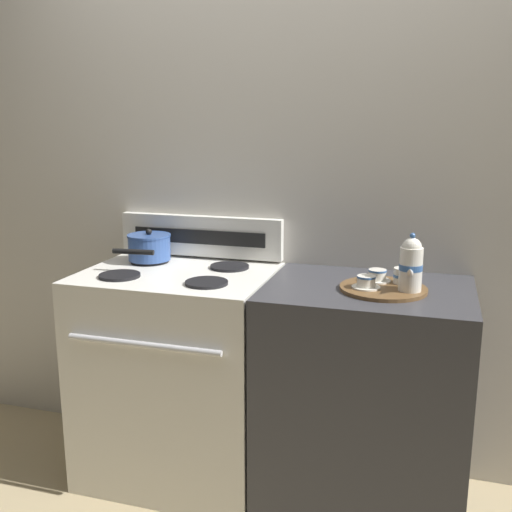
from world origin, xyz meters
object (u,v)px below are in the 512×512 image
serving_tray (383,289)px  teapot (411,264)px  teacup_left (366,282)px  stove (179,374)px  creamer_jug (402,276)px  teacup_right (377,275)px  saucepan (149,247)px

serving_tray → teapot: 0.14m
serving_tray → teacup_left: size_ratio=3.07×
teapot → teacup_left: 0.17m
stove → creamer_jug: 1.05m
teacup_right → creamer_jug: size_ratio=1.57×
teacup_left → creamer_jug: size_ratio=1.57×
teapot → teacup_right: teapot is taller
teapot → teacup_left: size_ratio=2.03×
stove → teacup_left: 0.94m
teacup_right → creamer_jug: bearing=-1.9°
teacup_right → teacup_left: bearing=-105.6°
stove → saucepan: 0.58m
serving_tray → teapot: (0.10, -0.02, 0.11)m
stove → teacup_left: teacup_left is taller
teacup_right → creamer_jug: (0.09, -0.00, 0.01)m
saucepan → teapot: (1.14, -0.18, 0.04)m
teacup_right → creamer_jug: 0.09m
teacup_left → saucepan: bearing=169.0°
serving_tray → teacup_left: teacup_left is taller
teacup_left → creamer_jug: (0.12, 0.10, 0.01)m
serving_tray → teapot: size_ratio=1.52×
serving_tray → saucepan: bearing=171.4°
stove → creamer_jug: creamer_jug is taller
teacup_left → creamer_jug: bearing=40.4°
teapot → teacup_right: (-0.13, 0.10, -0.08)m
saucepan → creamer_jug: 1.11m
teapot → teacup_left: teapot is taller
stove → saucepan: (-0.19, 0.13, 0.53)m
stove → serving_tray: 0.97m
saucepan → creamer_jug: size_ratio=4.41×
saucepan → teacup_left: bearing=-11.0°
saucepan → teacup_right: bearing=-4.7°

